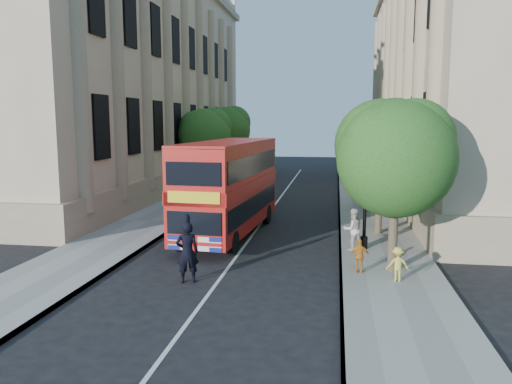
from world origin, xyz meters
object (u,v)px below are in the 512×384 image
at_px(double_decker_bus, 229,185).
at_px(box_van, 239,185).
at_px(police_constable, 187,252).
at_px(lamp_post, 365,191).
at_px(woman_pedestrian, 353,229).

distance_m(double_decker_bus, box_van, 6.31).
bearing_deg(police_constable, box_van, -106.53).
relative_size(lamp_post, box_van, 0.92).
xyz_separation_m(double_decker_bus, police_constable, (0.07, -6.93, -1.36)).
xyz_separation_m(lamp_post, double_decker_bus, (-6.04, 1.93, -0.13)).
xyz_separation_m(double_decker_bus, woman_pedestrian, (5.58, -2.23, -1.41)).
relative_size(double_decker_bus, woman_pedestrian, 5.59).
height_order(lamp_post, woman_pedestrian, lamp_post).
relative_size(lamp_post, double_decker_bus, 0.54).
relative_size(lamp_post, police_constable, 2.52).
xyz_separation_m(lamp_post, box_van, (-6.80, 8.15, -0.95)).
height_order(double_decker_bus, box_van, double_decker_bus).
bearing_deg(woman_pedestrian, police_constable, 17.34).
relative_size(double_decker_bus, police_constable, 4.63).
height_order(box_van, woman_pedestrian, box_van).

